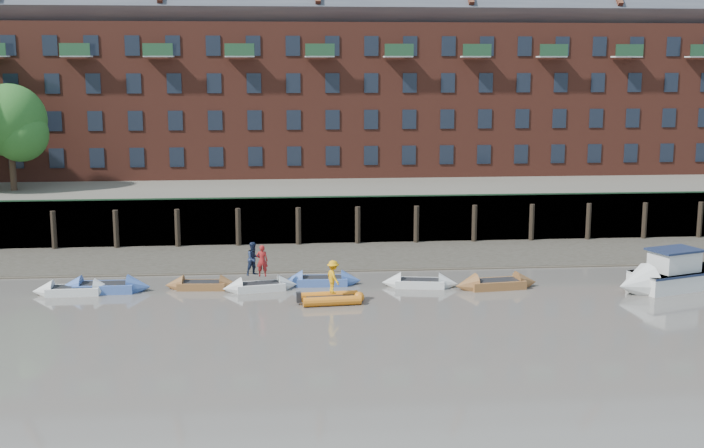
{
  "coord_description": "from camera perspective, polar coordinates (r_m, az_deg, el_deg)",
  "views": [
    {
      "loc": [
        -3.53,
        -36.4,
        12.01
      ],
      "look_at": [
        0.75,
        12.0,
        3.2
      ],
      "focal_mm": 45.0,
      "sensor_mm": 36.0,
      "label": 1
    }
  ],
  "objects": [
    {
      "name": "rowboat_1",
      "position": [
        49.12,
        -15.7,
        -3.97
      ],
      "size": [
        4.88,
        1.47,
        1.41
      ],
      "rotation": [
        0.0,
        0.0,
        -0.01
      ],
      "color": "#4060AA",
      "rests_on": "ground"
    },
    {
      "name": "ground",
      "position": [
        38.5,
        0.47,
        -7.9
      ],
      "size": [
        220.0,
        220.0,
        0.0
      ],
      "primitive_type": "plane",
      "color": "#615C55",
      "rests_on": "ground"
    },
    {
      "name": "foreshore",
      "position": [
        55.82,
        -1.31,
        -2.15
      ],
      "size": [
        110.0,
        8.0,
        0.5
      ],
      "primitive_type": "cube",
      "color": "#3D382F",
      "rests_on": "ground"
    },
    {
      "name": "rib_tender",
      "position": [
        45.16,
        -1.22,
        -4.83
      ],
      "size": [
        3.29,
        1.78,
        0.56
      ],
      "rotation": [
        0.0,
        0.0,
        0.09
      ],
      "color": "orange",
      "rests_on": "ground"
    },
    {
      "name": "rowboat_0",
      "position": [
        49.09,
        -17.54,
        -4.11
      ],
      "size": [
        4.29,
        1.32,
        1.24
      ],
      "rotation": [
        0.0,
        0.0,
        0.02
      ],
      "color": "silver",
      "rests_on": "ground"
    },
    {
      "name": "bank_terrace",
      "position": [
        73.23,
        -2.24,
        2.1
      ],
      "size": [
        110.0,
        28.0,
        3.2
      ],
      "primitive_type": "cube",
      "color": "#5E594D",
      "rests_on": "ground"
    },
    {
      "name": "rowboat_3",
      "position": [
        47.92,
        -5.96,
        -4.04
      ],
      "size": [
        4.18,
        1.88,
        1.17
      ],
      "rotation": [
        0.0,
        0.0,
        0.18
      ],
      "color": "silver",
      "rests_on": "ground"
    },
    {
      "name": "mud_band",
      "position": [
        52.52,
        -1.07,
        -2.95
      ],
      "size": [
        110.0,
        1.6,
        0.1
      ],
      "primitive_type": "cube",
      "color": "#4C4336",
      "rests_on": "ground"
    },
    {
      "name": "apartment_terrace",
      "position": [
        73.49,
        -2.34,
        10.9
      ],
      "size": [
        80.6,
        15.56,
        20.98
      ],
      "color": "brown",
      "rests_on": "bank_terrace"
    },
    {
      "name": "rowboat_4",
      "position": [
        48.86,
        -1.95,
        -3.69
      ],
      "size": [
        4.34,
        1.41,
        1.25
      ],
      "rotation": [
        0.0,
        0.0,
        -0.04
      ],
      "color": "#4060AA",
      "rests_on": "ground"
    },
    {
      "name": "rowboat_5",
      "position": [
        48.53,
        4.4,
        -3.82
      ],
      "size": [
        4.29,
        1.88,
        1.2
      ],
      "rotation": [
        0.0,
        0.0,
        -0.17
      ],
      "color": "silver",
      "rests_on": "ground"
    },
    {
      "name": "motor_launch",
      "position": [
        50.46,
        19.49,
        -3.25
      ],
      "size": [
        7.2,
        4.35,
        2.82
      ],
      "rotation": [
        0.0,
        0.0,
        3.47
      ],
      "color": "silver",
      "rests_on": "ground"
    },
    {
      "name": "person_rib_crew",
      "position": [
        44.84,
        -1.23,
        -3.44
      ],
      "size": [
        0.98,
        1.25,
        1.71
      ],
      "primitive_type": "imported",
      "rotation": [
        0.0,
        0.0,
        1.92
      ],
      "color": "orange",
      "rests_on": "rib_tender"
    },
    {
      "name": "river_wall",
      "position": [
        59.8,
        -1.59,
        0.24
      ],
      "size": [
        110.0,
        1.23,
        3.3
      ],
      "color": "#2D2A26",
      "rests_on": "ground"
    },
    {
      "name": "person_rower_b",
      "position": [
        47.79,
        -6.37,
        -2.24
      ],
      "size": [
        1.12,
        1.06,
        1.83
      ],
      "primitive_type": "imported",
      "rotation": [
        0.0,
        0.0,
        0.57
      ],
      "color": "#19233F",
      "rests_on": "rowboat_3"
    },
    {
      "name": "rowboat_2",
      "position": [
        48.65,
        -9.67,
        -3.92
      ],
      "size": [
        4.07,
        1.46,
        1.16
      ],
      "rotation": [
        0.0,
        0.0,
        -0.07
      ],
      "color": "brown",
      "rests_on": "ground"
    },
    {
      "name": "rowboat_6",
      "position": [
        48.71,
        9.31,
        -3.85
      ],
      "size": [
        4.78,
        1.93,
        1.35
      ],
      "rotation": [
        0.0,
        0.0,
        0.13
      ],
      "color": "brown",
      "rests_on": "ground"
    },
    {
      "name": "person_rower_a",
      "position": [
        47.51,
        -5.84,
        -2.37
      ],
      "size": [
        0.66,
        0.46,
        1.72
      ],
      "primitive_type": "imported",
      "rotation": [
        0.0,
        0.0,
        3.06
      ],
      "color": "maroon",
      "rests_on": "rowboat_3"
    }
  ]
}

